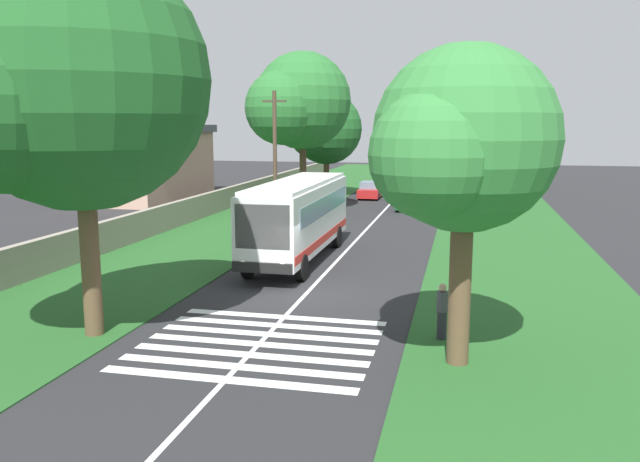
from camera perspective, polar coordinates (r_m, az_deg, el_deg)
ground at (r=24.50m, az=-1.19°, el=-5.53°), size 160.00×160.00×0.00m
grass_verge_left at (r=40.91m, az=-7.31°, el=0.56°), size 120.00×8.00×0.04m
grass_verge_right at (r=38.57m, az=16.25°, el=-0.30°), size 120.00×8.00×0.04m
centre_line at (r=38.90m, az=4.12°, el=0.13°), size 110.00×0.16×0.01m
coach_bus at (r=29.93m, az=-1.92°, el=1.44°), size 11.16×2.62×3.73m
zebra_crossing at (r=19.14m, az=-5.44°, el=-9.95°), size 5.85×6.80×0.01m
trailing_car_0 at (r=48.30m, az=7.95°, el=2.70°), size 4.30×1.78×1.43m
trailing_car_1 at (r=55.11m, az=4.53°, el=3.61°), size 4.30×1.78×1.43m
trailing_minibus_0 at (r=65.54m, az=9.20°, el=5.24°), size 6.00×2.14×2.53m
roadside_tree_left_0 at (r=45.87m, az=-1.87°, el=11.21°), size 8.58×6.96×11.27m
roadside_tree_left_1 at (r=20.21m, az=-20.85°, el=11.72°), size 9.29×7.51×11.31m
roadside_tree_left_2 at (r=56.06m, az=0.45°, el=8.90°), size 7.35×6.14×8.91m
roadside_tree_right_0 at (r=84.68m, az=12.71°, el=9.78°), size 7.56×6.42×10.32m
roadside_tree_right_1 at (r=16.77m, az=12.28°, el=7.50°), size 5.62×4.78×8.35m
roadside_tree_right_2 at (r=62.92m, az=13.33°, el=9.20°), size 7.60×6.43×9.57m
utility_pole at (r=37.85m, az=-4.02°, el=6.36°), size 0.24×1.40×8.17m
roadside_wall at (r=46.64m, az=-9.17°, el=2.61°), size 70.00×0.40×1.55m
roadside_building at (r=55.98m, az=-14.82°, el=5.96°), size 13.61×6.64×6.19m
pedestrian at (r=19.46m, az=10.78°, el=-6.96°), size 0.34×0.34×1.69m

